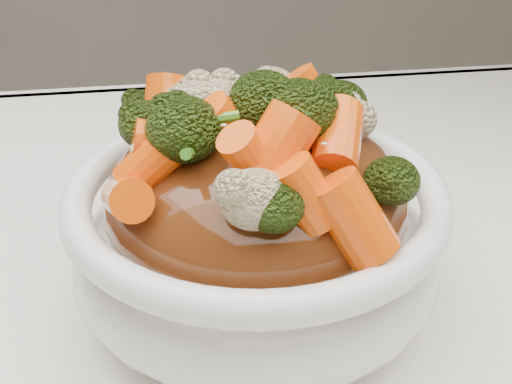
{
  "coord_description": "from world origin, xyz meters",
  "views": [
    {
      "loc": [
        -0.0,
        -0.27,
        1.0
      ],
      "look_at": [
        0.04,
        0.02,
        0.83
      ],
      "focal_mm": 42.0,
      "sensor_mm": 36.0,
      "label": 1
    }
  ],
  "objects": [
    {
      "name": "tablecloth",
      "position": [
        0.0,
        0.0,
        0.73
      ],
      "size": [
        1.2,
        0.8,
        0.04
      ],
      "primitive_type": "cube",
      "color": "white",
      "rests_on": "dining_table"
    },
    {
      "name": "bowl",
      "position": [
        0.04,
        0.02,
        0.79
      ],
      "size": [
        0.25,
        0.25,
        0.09
      ],
      "primitive_type": null,
      "rotation": [
        0.0,
        0.0,
        -0.16
      ],
      "color": "white",
      "rests_on": "tablecloth"
    },
    {
      "name": "sauce_base",
      "position": [
        0.04,
        0.02,
        0.82
      ],
      "size": [
        0.2,
        0.2,
        0.09
      ],
      "primitive_type": "ellipsoid",
      "rotation": [
        0.0,
        0.0,
        -0.16
      ],
      "color": "#55270E",
      "rests_on": "bowl"
    },
    {
      "name": "carrots",
      "position": [
        0.04,
        0.02,
        0.88
      ],
      "size": [
        0.2,
        0.2,
        0.05
      ],
      "primitive_type": null,
      "rotation": [
        0.0,
        0.0,
        -0.16
      ],
      "color": "#FF5908",
      "rests_on": "sauce_base"
    },
    {
      "name": "broccoli",
      "position": [
        0.04,
        0.02,
        0.88
      ],
      "size": [
        0.2,
        0.2,
        0.04
      ],
      "primitive_type": null,
      "rotation": [
        0.0,
        0.0,
        -0.16
      ],
      "color": "black",
      "rests_on": "sauce_base"
    },
    {
      "name": "cauliflower",
      "position": [
        0.04,
        0.02,
        0.88
      ],
      "size": [
        0.2,
        0.2,
        0.04
      ],
      "primitive_type": null,
      "rotation": [
        0.0,
        0.0,
        -0.16
      ],
      "color": "beige",
      "rests_on": "sauce_base"
    },
    {
      "name": "scallions",
      "position": [
        0.04,
        0.02,
        0.89
      ],
      "size": [
        0.15,
        0.15,
        0.02
      ],
      "primitive_type": null,
      "rotation": [
        0.0,
        0.0,
        -0.16
      ],
      "color": "#37781B",
      "rests_on": "sauce_base"
    },
    {
      "name": "sesame_seeds",
      "position": [
        0.04,
        0.02,
        0.89
      ],
      "size": [
        0.18,
        0.18,
        0.01
      ],
      "primitive_type": null,
      "rotation": [
        0.0,
        0.0,
        -0.16
      ],
      "color": "beige",
      "rests_on": "sauce_base"
    }
  ]
}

